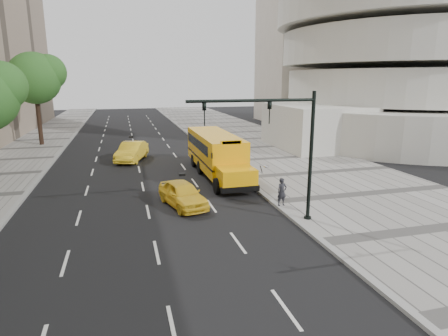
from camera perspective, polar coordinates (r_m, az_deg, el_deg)
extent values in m
plane|color=black|center=(25.42, -10.03, -2.63)|extent=(140.00, 140.00, 0.00)
cube|color=gray|center=(28.94, 14.32, -0.73)|extent=(12.00, 140.00, 0.15)
cube|color=gray|center=(26.56, 2.95, -1.58)|extent=(0.30, 140.00, 0.15)
cube|color=gray|center=(26.02, -27.88, -3.48)|extent=(0.30, 140.00, 0.15)
cylinder|color=silver|center=(50.22, 24.73, 6.53)|extent=(32.00, 32.00, 4.00)
cylinder|color=silver|center=(49.99, 25.20, 11.19)|extent=(26.00, 26.00, 3.60)
cylinder|color=silver|center=(50.09, 25.69, 15.98)|extent=(27.60, 27.60, 3.60)
cylinder|color=silver|center=(50.55, 26.20, 20.71)|extent=(29.20, 29.20, 3.60)
cube|color=beige|center=(66.49, 12.88, 22.21)|extent=(14.00, 12.00, 35.00)
cube|color=silver|center=(39.57, 13.78, 6.14)|extent=(8.00, 10.00, 4.40)
sphere|color=#24561C|center=(28.20, -30.85, 10.67)|extent=(3.17, 3.17, 3.17)
cylinder|color=black|center=(44.11, -26.39, 7.06)|extent=(0.44, 0.44, 6.25)
sphere|color=#24561C|center=(43.95, -26.92, 12.11)|extent=(5.25, 5.25, 5.25)
sphere|color=#24561C|center=(44.02, -25.22, 13.07)|extent=(3.68, 3.68, 3.68)
sphere|color=#24561C|center=(43.78, -28.34, 11.44)|extent=(3.41, 3.41, 3.41)
cube|color=#FFAD08|center=(28.00, -1.43, 2.78)|extent=(2.50, 9.00, 2.45)
cube|color=#FFAD08|center=(22.97, 1.85, -1.31)|extent=(2.20, 2.00, 1.10)
cube|color=black|center=(22.31, 2.49, -3.23)|extent=(2.38, 0.25, 0.35)
cube|color=black|center=(28.10, -1.42, 1.73)|extent=(2.52, 9.00, 0.12)
cube|color=black|center=(23.70, 1.12, 2.01)|extent=(2.05, 0.10, 0.90)
cube|color=black|center=(28.40, -1.67, 3.90)|extent=(2.52, 7.50, 0.70)
cube|color=#FFAD08|center=(23.55, 1.13, 3.91)|extent=(1.40, 0.12, 0.28)
ellipsoid|color=silver|center=(21.99, 6.72, 0.08)|extent=(0.32, 0.32, 0.14)
cylinder|color=black|center=(22.15, 5.92, -0.33)|extent=(0.36, 0.47, 0.58)
cylinder|color=black|center=(23.11, -1.07, -2.75)|extent=(0.30, 1.00, 1.00)
cylinder|color=black|center=(23.74, 4.24, -2.35)|extent=(0.30, 1.00, 1.00)
cylinder|color=black|center=(28.02, -3.66, 0.10)|extent=(0.30, 1.00, 1.00)
cylinder|color=black|center=(28.54, 0.79, 0.37)|extent=(0.30, 1.00, 1.00)
cylinder|color=black|center=(30.42, -4.60, 1.14)|extent=(0.30, 1.00, 1.00)
cylinder|color=black|center=(30.90, -0.48, 1.38)|extent=(0.30, 1.00, 1.00)
imported|color=yellow|center=(20.98, -6.32, -3.95)|extent=(2.64, 4.41, 1.41)
imported|color=yellow|center=(33.45, -13.88, 2.46)|extent=(3.16, 5.21, 1.62)
imported|color=#25252B|center=(20.69, 8.82, -3.62)|extent=(0.61, 0.45, 1.56)
cylinder|color=black|center=(18.44, 13.07, 1.39)|extent=(0.18, 0.18, 6.40)
cylinder|color=black|center=(19.30, 12.59, -7.58)|extent=(0.36, 0.36, 0.25)
cylinder|color=black|center=(16.86, 4.40, 10.21)|extent=(6.00, 0.14, 0.14)
imported|color=black|center=(17.18, 6.91, 8.38)|extent=(0.16, 0.20, 1.00)
imported|color=black|center=(16.30, -3.02, 8.19)|extent=(0.16, 0.20, 1.00)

